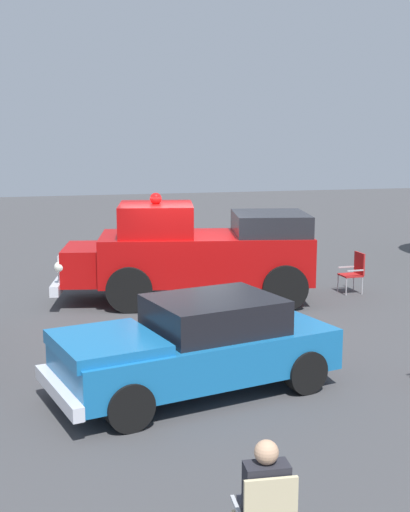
{
  "coord_description": "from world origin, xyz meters",
  "views": [
    {
      "loc": [
        3.37,
        14.83,
        3.94
      ],
      "look_at": [
        -0.67,
        -0.56,
        1.08
      ],
      "focal_mm": 47.82,
      "sensor_mm": 36.0,
      "label": 1
    }
  ],
  "objects_px": {
    "lawn_chair_by_car": "(355,270)",
    "traffic_cone": "(89,352)",
    "vintage_fire_truck": "(195,251)",
    "classic_hot_rod": "(195,346)",
    "spectator_seated": "(263,498)"
  },
  "relations": [
    {
      "from": "classic_hot_rod",
      "to": "lawn_chair_by_car",
      "type": "height_order",
      "value": "classic_hot_rod"
    },
    {
      "from": "traffic_cone",
      "to": "vintage_fire_truck",
      "type": "bearing_deg",
      "value": -124.14
    },
    {
      "from": "lawn_chair_by_car",
      "to": "traffic_cone",
      "type": "distance_m",
      "value": 8.06
    },
    {
      "from": "lawn_chair_by_car",
      "to": "traffic_cone",
      "type": "bearing_deg",
      "value": 30.16
    },
    {
      "from": "vintage_fire_truck",
      "to": "classic_hot_rod",
      "type": "height_order",
      "value": "vintage_fire_truck"
    },
    {
      "from": "vintage_fire_truck",
      "to": "traffic_cone",
      "type": "distance_m",
      "value": 5.25
    },
    {
      "from": "lawn_chair_by_car",
      "to": "vintage_fire_truck",
      "type": "bearing_deg",
      "value": -3.31
    },
    {
      "from": "spectator_seated",
      "to": "lawn_chair_by_car",
      "type": "bearing_deg",
      "value": -121.02
    },
    {
      "from": "vintage_fire_truck",
      "to": "lawn_chair_by_car",
      "type": "relative_size",
      "value": 6.14
    },
    {
      "from": "lawn_chair_by_car",
      "to": "spectator_seated",
      "type": "xyz_separation_m",
      "value": [
        5.93,
        9.86,
        0.11
      ]
    },
    {
      "from": "classic_hot_rod",
      "to": "spectator_seated",
      "type": "distance_m",
      "value": 4.4
    },
    {
      "from": "vintage_fire_truck",
      "to": "traffic_cone",
      "type": "bearing_deg",
      "value": 55.86
    },
    {
      "from": "vintage_fire_truck",
      "to": "lawn_chair_by_car",
      "type": "distance_m",
      "value": 4.11
    },
    {
      "from": "lawn_chair_by_car",
      "to": "traffic_cone",
      "type": "relative_size",
      "value": 1.61
    },
    {
      "from": "traffic_cone",
      "to": "lawn_chair_by_car",
      "type": "bearing_deg",
      "value": -149.84
    }
  ]
}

